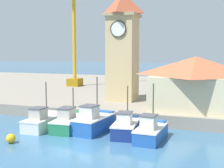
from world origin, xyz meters
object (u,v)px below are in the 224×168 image
Objects in this scene: warehouse_right at (195,82)px; port_crane_near at (76,40)px; fishing_boat_mid_left at (126,127)px; fishing_boat_center at (151,131)px; fishing_boat_far_left at (43,121)px; fishing_boat_left_outer at (70,121)px; clock_tower at (123,44)px; fishing_boat_left_inner at (94,122)px; mooring_buoy at (11,138)px.

warehouse_right is 24.66m from port_crane_near.
fishing_boat_mid_left is 2.32m from fishing_boat_center.
fishing_boat_left_outer is at bearing 14.20° from fishing_boat_far_left.
clock_tower is 1.61× the size of warehouse_right.
fishing_boat_mid_left is 27.19m from port_crane_near.
fishing_boat_left_inner reaches higher than fishing_boat_far_left.
fishing_boat_mid_left is 0.24× the size of port_crane_near.
port_crane_near reaches higher than mooring_buoy.
fishing_boat_left_inner is 1.08× the size of fishing_boat_center.
fishing_boat_center is (9.60, -0.31, 0.03)m from fishing_boat_far_left.
fishing_boat_left_outer is 24.67m from port_crane_near.
mooring_buoy is (0.07, -4.46, -0.33)m from fishing_boat_far_left.
warehouse_right is at bearing 35.75° from fishing_boat_left_outer.
fishing_boat_left_outer is at bearing -144.25° from warehouse_right.
clock_tower is at bearing 70.05° from fishing_boat_far_left.
fishing_boat_mid_left is 12.69m from clock_tower.
fishing_boat_left_outer is (2.34, 0.59, 0.02)m from fishing_boat_far_left.
fishing_boat_mid_left is at bearing 33.85° from mooring_buoy.
port_crane_near is at bearing 108.85° from fishing_boat_far_left.
mooring_buoy is at bearing -104.08° from clock_tower.
warehouse_right is 17.39m from mooring_buoy.
fishing_boat_left_outer reaches higher than mooring_buoy.
fishing_boat_left_inner is 2.88m from fishing_boat_mid_left.
fishing_boat_mid_left is (7.41, 0.46, 0.02)m from fishing_boat_far_left.
warehouse_right is (2.51, 7.93, 3.04)m from fishing_boat_center.
fishing_boat_far_left is at bearing 178.15° from fishing_boat_center.
fishing_boat_left_outer is 1.08× the size of fishing_boat_left_inner.
warehouse_right is (4.70, 7.16, 3.04)m from fishing_boat_mid_left.
mooring_buoy is (-2.27, -5.05, -0.35)m from fishing_boat_left_outer.
fishing_boat_center is at bearing -52.44° from port_crane_near.
clock_tower is 19.47× the size of mooring_buoy.
fishing_boat_center reaches higher than mooring_buoy.
fishing_boat_left_inner is at bearing -137.14° from warehouse_right.
warehouse_right is at bearing 32.19° from fishing_boat_far_left.
fishing_boat_far_left is 2.42m from fishing_boat_left_outer.
fishing_boat_left_outer is 1.12× the size of fishing_boat_mid_left.
fishing_boat_center is (2.19, -0.77, 0.00)m from fishing_boat_mid_left.
fishing_boat_left_inner is 25.58m from port_crane_near.
fishing_boat_center is 14.06m from clock_tower.
warehouse_right is at bearing 72.44° from fishing_boat_center.
fishing_boat_far_left is 0.90× the size of fishing_boat_left_outer.
fishing_boat_center is (7.25, -0.90, 0.01)m from fishing_boat_left_outer.
clock_tower is (1.50, 9.98, 6.80)m from fishing_boat_left_outer.
mooring_buoy is at bearing -74.03° from port_crane_near.
port_crane_near reaches higher than fishing_boat_center.
port_crane_near reaches higher than fishing_boat_mid_left.
mooring_buoy is (-12.04, -12.08, -3.39)m from warehouse_right.
fishing_boat_mid_left is (2.88, -0.13, -0.12)m from fishing_boat_left_inner.
fishing_boat_far_left is 4.57m from fishing_boat_left_inner.
clock_tower is at bearing 75.92° from mooring_buoy.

